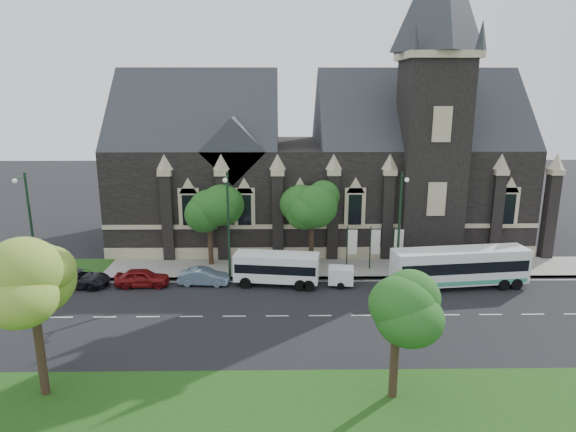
{
  "coord_description": "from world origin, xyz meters",
  "views": [
    {
      "loc": [
        0.28,
        -32.21,
        15.32
      ],
      "look_at": [
        0.84,
        6.0,
        5.69
      ],
      "focal_mm": 31.26,
      "sensor_mm": 36.0,
      "label": 1
    }
  ],
  "objects_px": {
    "tree_park_near": "(37,276)",
    "tree_walk_right": "(314,201)",
    "car_far_white": "(13,278)",
    "box_trailer": "(341,275)",
    "street_lamp_far": "(29,221)",
    "banner_flag_right": "(397,244)",
    "banner_flag_left": "(351,244)",
    "tour_coach": "(460,267)",
    "tree_park_east": "(400,312)",
    "car_far_black": "(80,278)",
    "banner_flag_center": "(374,244)",
    "shuttle_bus": "(277,267)",
    "street_lamp_near": "(400,219)",
    "tree_walk_left": "(212,203)",
    "car_far_red": "(142,278)",
    "sedan": "(204,277)",
    "street_lamp_mid": "(228,220)"
  },
  "relations": [
    {
      "from": "tree_park_near",
      "to": "tree_walk_right",
      "type": "bearing_deg",
      "value": 52.44
    },
    {
      "from": "banner_flag_center",
      "to": "banner_flag_left",
      "type": "bearing_deg",
      "value": 180.0
    },
    {
      "from": "street_lamp_near",
      "to": "street_lamp_mid",
      "type": "xyz_separation_m",
      "value": [
        -14.0,
        0.0,
        0.0
      ]
    },
    {
      "from": "shuttle_bus",
      "to": "car_far_black",
      "type": "height_order",
      "value": "shuttle_bus"
    },
    {
      "from": "banner_flag_left",
      "to": "tour_coach",
      "type": "bearing_deg",
      "value": -25.45
    },
    {
      "from": "tree_park_near",
      "to": "sedan",
      "type": "height_order",
      "value": "tree_park_near"
    },
    {
      "from": "banner_flag_center",
      "to": "car_far_white",
      "type": "distance_m",
      "value": 29.68
    },
    {
      "from": "street_lamp_mid",
      "to": "street_lamp_far",
      "type": "relative_size",
      "value": 1.0
    },
    {
      "from": "street_lamp_far",
      "to": "car_far_black",
      "type": "xyz_separation_m",
      "value": [
        4.13,
        -1.36,
        -4.45
      ]
    },
    {
      "from": "banner_flag_left",
      "to": "car_far_black",
      "type": "height_order",
      "value": "banner_flag_left"
    },
    {
      "from": "tree_park_east",
      "to": "tree_walk_right",
      "type": "bearing_deg",
      "value": 98.42
    },
    {
      "from": "box_trailer",
      "to": "car_far_black",
      "type": "height_order",
      "value": "box_trailer"
    },
    {
      "from": "tree_park_east",
      "to": "tree_walk_right",
      "type": "relative_size",
      "value": 0.81
    },
    {
      "from": "tree_walk_right",
      "to": "car_far_white",
      "type": "xyz_separation_m",
      "value": [
        -24.37,
        -5.01,
        -5.12
      ]
    },
    {
      "from": "tree_park_near",
      "to": "banner_flag_right",
      "type": "relative_size",
      "value": 2.14
    },
    {
      "from": "banner_flag_center",
      "to": "tour_coach",
      "type": "relative_size",
      "value": 0.36
    },
    {
      "from": "street_lamp_near",
      "to": "car_far_black",
      "type": "height_order",
      "value": "street_lamp_near"
    },
    {
      "from": "banner_flag_right",
      "to": "sedan",
      "type": "xyz_separation_m",
      "value": [
        -16.26,
        -3.05,
        -1.71
      ]
    },
    {
      "from": "box_trailer",
      "to": "car_far_black",
      "type": "bearing_deg",
      "value": -173.82
    },
    {
      "from": "tree_park_east",
      "to": "car_far_black",
      "type": "height_order",
      "value": "tree_park_east"
    },
    {
      "from": "street_lamp_far",
      "to": "banner_flag_right",
      "type": "relative_size",
      "value": 2.25
    },
    {
      "from": "car_far_red",
      "to": "banner_flag_right",
      "type": "bearing_deg",
      "value": -82.48
    },
    {
      "from": "banner_flag_left",
      "to": "banner_flag_center",
      "type": "xyz_separation_m",
      "value": [
        2.0,
        0.0,
        0.0
      ]
    },
    {
      "from": "tree_park_east",
      "to": "tour_coach",
      "type": "xyz_separation_m",
      "value": [
        8.29,
        14.43,
        -2.89
      ]
    },
    {
      "from": "tree_park_east",
      "to": "tour_coach",
      "type": "bearing_deg",
      "value": 60.13
    },
    {
      "from": "street_lamp_far",
      "to": "sedan",
      "type": "relative_size",
      "value": 2.22
    },
    {
      "from": "tree_walk_left",
      "to": "street_lamp_near",
      "type": "distance_m",
      "value": 16.22
    },
    {
      "from": "street_lamp_far",
      "to": "tour_coach",
      "type": "xyz_separation_m",
      "value": [
        34.47,
        -1.98,
        -3.39
      ]
    },
    {
      "from": "banner_flag_right",
      "to": "car_far_red",
      "type": "bearing_deg",
      "value": -171.05
    },
    {
      "from": "tree_walk_right",
      "to": "car_far_red",
      "type": "xyz_separation_m",
      "value": [
        -14.06,
        -5.04,
        -5.09
      ]
    },
    {
      "from": "shuttle_bus",
      "to": "tour_coach",
      "type": "bearing_deg",
      "value": 5.12
    },
    {
      "from": "tour_coach",
      "to": "box_trailer",
      "type": "bearing_deg",
      "value": 170.61
    },
    {
      "from": "banner_flag_right",
      "to": "sedan",
      "type": "height_order",
      "value": "banner_flag_right"
    },
    {
      "from": "tree_park_east",
      "to": "tree_walk_right",
      "type": "xyz_separation_m",
      "value": [
        -2.96,
        20.04,
        1.2
      ]
    },
    {
      "from": "tree_park_east",
      "to": "tree_walk_right",
      "type": "height_order",
      "value": "tree_walk_right"
    },
    {
      "from": "tree_walk_right",
      "to": "box_trailer",
      "type": "relative_size",
      "value": 2.64
    },
    {
      "from": "banner_flag_right",
      "to": "shuttle_bus",
      "type": "xyz_separation_m",
      "value": [
        -10.34,
        -3.18,
        -0.87
      ]
    },
    {
      "from": "car_far_white",
      "to": "box_trailer",
      "type": "bearing_deg",
      "value": -91.88
    },
    {
      "from": "banner_flag_center",
      "to": "car_far_red",
      "type": "xyz_separation_m",
      "value": [
        -19.14,
        -3.33,
        -1.66
      ]
    },
    {
      "from": "shuttle_bus",
      "to": "street_lamp_near",
      "type": "bearing_deg",
      "value": 15.14
    },
    {
      "from": "shuttle_bus",
      "to": "car_far_white",
      "type": "height_order",
      "value": "shuttle_bus"
    },
    {
      "from": "tree_walk_right",
      "to": "tree_park_east",
      "type": "bearing_deg",
      "value": -81.58
    },
    {
      "from": "tree_walk_left",
      "to": "tour_coach",
      "type": "bearing_deg",
      "value": -15.43
    },
    {
      "from": "tree_walk_right",
      "to": "box_trailer",
      "type": "xyz_separation_m",
      "value": [
        1.87,
        -5.2,
        -4.94
      ]
    },
    {
      "from": "tree_walk_left",
      "to": "banner_flag_right",
      "type": "distance_m",
      "value": 16.52
    },
    {
      "from": "tree_park_near",
      "to": "tree_walk_right",
      "type": "height_order",
      "value": "tree_park_near"
    },
    {
      "from": "banner_flag_center",
      "to": "tour_coach",
      "type": "bearing_deg",
      "value": -32.2
    },
    {
      "from": "street_lamp_near",
      "to": "sedan",
      "type": "height_order",
      "value": "street_lamp_near"
    },
    {
      "from": "tour_coach",
      "to": "banner_flag_right",
      "type": "bearing_deg",
      "value": 130.1
    },
    {
      "from": "tree_park_near",
      "to": "street_lamp_mid",
      "type": "xyz_separation_m",
      "value": [
        7.77,
        15.86,
        -1.3
      ]
    }
  ]
}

